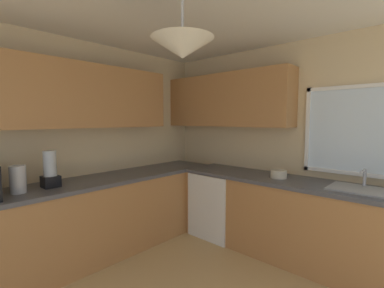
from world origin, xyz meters
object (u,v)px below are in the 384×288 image
kettle (18,179)px  sink_assembly (361,189)px  dishwasher (219,203)px  bowl (279,174)px  blender_appliance (50,171)px

kettle → sink_assembly: 3.16m
dishwasher → kettle: (-0.64, -2.17, 0.59)m
bowl → blender_appliance: 2.42m
sink_assembly → bowl: 0.81m
blender_appliance → kettle: bearing=-85.9°
sink_assembly → blender_appliance: blender_appliance is taller
kettle → bowl: (1.45, 2.20, -0.08)m
sink_assembly → blender_appliance: 2.98m
kettle → bowl: bearing=56.6°
sink_assembly → kettle: bearing=-135.7°
blender_appliance → dishwasher: bearing=70.7°
dishwasher → blender_appliance: 2.09m
dishwasher → kettle: 2.33m
blender_appliance → sink_assembly: bearing=40.2°
dishwasher → sink_assembly: bearing=1.3°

